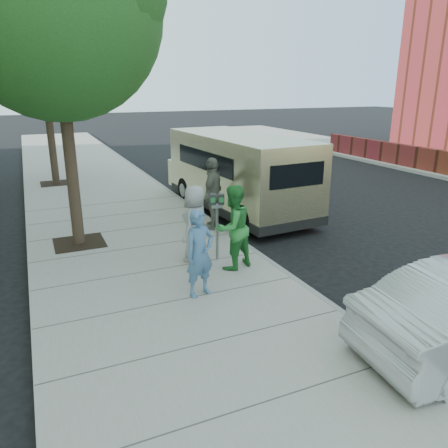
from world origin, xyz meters
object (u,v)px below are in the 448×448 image
Objects in this scene: person_green_shirt at (233,227)px; person_gray_shirt at (195,224)px; van at (237,171)px; person_officer at (200,253)px; parking_meter at (217,213)px; person_striped_polo at (213,193)px; tree_far at (43,57)px; tree_near at (56,3)px.

person_gray_shirt is (-0.57, 0.72, -0.05)m from person_green_shirt.
van is at bearing -134.56° from person_green_shirt.
person_gray_shirt is at bearing 56.59° from person_officer.
van reaches higher than parking_meter.
van reaches higher than person_striped_polo.
tree_far reaches higher than person_green_shirt.
tree_near is 4.58× the size of person_officer.
tree_far is (-0.00, 7.60, -0.66)m from tree_near.
tree_near is at bearing -166.99° from van.
tree_far reaches higher than person_officer.
person_officer is at bearing -105.56° from parking_meter.
tree_near is 6.21m from person_officer.
tree_near is 5.52m from person_gray_shirt.
tree_near is 1.16× the size of tree_far.
person_striped_polo is (3.45, -7.86, -3.76)m from tree_far.
van is 6.30m from person_officer.
person_green_shirt is at bearing -120.35° from van.
van is (5.02, 1.50, -4.26)m from tree_near.
van is 4.98m from person_green_shirt.
van is at bearing -50.57° from tree_far.
person_officer is at bearing 15.34° from person_striped_polo.
tree_far is 12.22m from person_officer.
van is 2.36m from person_striped_polo.
tree_far is at bearing 90.00° from tree_near.
van is 3.71× the size of person_green_shirt.
parking_meter is at bearing 40.69° from person_officer.
tree_near is at bearing 98.10° from person_officer.
person_striped_polo reaches higher than parking_meter.
van is (5.02, -6.10, -3.59)m from tree_far.
person_officer is 1.42m from person_green_shirt.
tree_near is at bearing -64.47° from person_green_shirt.
person_green_shirt reaches higher than person_officer.
van is 4.67m from person_gray_shirt.
person_striped_polo reaches higher than person_officer.
person_striped_polo is at bearing -135.28° from van.
person_green_shirt is (0.12, -0.55, -0.19)m from parking_meter.
tree_far reaches higher than van.
van is at bearing 16.59° from tree_near.
person_green_shirt is 0.92m from person_gray_shirt.
parking_meter is 0.92× the size of person_officer.
person_gray_shirt is at bearing -130.65° from van.
person_green_shirt is (2.78, -2.95, -4.49)m from tree_near.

